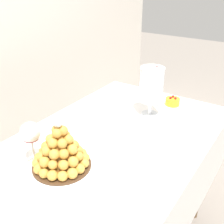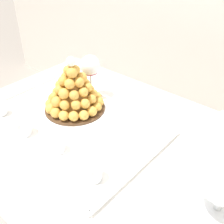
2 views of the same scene
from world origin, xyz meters
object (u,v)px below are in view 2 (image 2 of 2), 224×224
at_px(dessert_cup_left, 0,109).
at_px(dessert_cup_mid_left, 22,127).
at_px(croquembouche, 73,91).
at_px(dessert_cup_centre, 56,145).
at_px(dessert_cup_mid_right, 92,172).
at_px(wine_glass, 90,67).
at_px(serving_tray, 68,125).

bearing_deg(dessert_cup_left, dessert_cup_mid_left, -5.77).
xyz_separation_m(croquembouche, dessert_cup_left, (-0.19, -0.21, -0.06)).
relative_size(dessert_cup_centre, dessert_cup_mid_right, 1.00).
bearing_deg(dessert_cup_mid_left, dessert_cup_mid_right, 1.75).
bearing_deg(dessert_cup_centre, dessert_cup_mid_left, -173.31).
bearing_deg(dessert_cup_mid_right, dessert_cup_centre, 177.03).
xyz_separation_m(dessert_cup_left, dessert_cup_centre, (0.32, 0.00, 0.00)).
relative_size(croquembouche, wine_glass, 1.28).
distance_m(dessert_cup_left, wine_glass, 0.38).
bearing_deg(dessert_cup_mid_right, wine_glass, 134.50).
bearing_deg(croquembouche, wine_glass, 103.54).
height_order(croquembouche, dessert_cup_centre, croquembouche).
distance_m(dessert_cup_centre, dessert_cup_mid_right, 0.17).
relative_size(dessert_cup_mid_right, wine_glass, 0.30).
bearing_deg(serving_tray, wine_glass, 112.61).
distance_m(serving_tray, dessert_cup_centre, 0.14).
xyz_separation_m(dessert_cup_left, dessert_cup_mid_right, (0.49, -0.01, 0.00)).
distance_m(croquembouche, wine_glass, 0.14).
distance_m(serving_tray, croquembouche, 0.13).
bearing_deg(serving_tray, croquembouche, 123.47).
height_order(dessert_cup_left, dessert_cup_centre, dessert_cup_centre).
height_order(croquembouche, dessert_cup_left, croquembouche).
height_order(dessert_cup_mid_left, dessert_cup_mid_right, dessert_cup_mid_left).
height_order(serving_tray, dessert_cup_mid_right, dessert_cup_mid_right).
xyz_separation_m(croquembouche, wine_glass, (-0.03, 0.12, 0.05)).
bearing_deg(dessert_cup_mid_left, croquembouche, 84.44).
bearing_deg(serving_tray, dessert_cup_left, -154.55).
height_order(serving_tray, dessert_cup_left, dessert_cup_left).
height_order(dessert_cup_left, dessert_cup_mid_left, dessert_cup_mid_left).
relative_size(dessert_cup_left, dessert_cup_mid_left, 0.76).
relative_size(serving_tray, dessert_cup_centre, 11.90).
bearing_deg(dessert_cup_mid_left, dessert_cup_left, 174.23).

